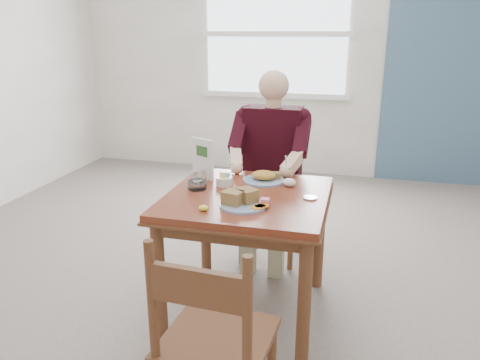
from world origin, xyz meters
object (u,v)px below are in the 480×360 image
(table, at_px, (247,212))
(chair_near, at_px, (213,343))
(near_plate, at_px, (243,200))
(far_plate, at_px, (265,177))
(chair_far, at_px, (272,194))
(diner, at_px, (271,154))

(table, xyz_separation_m, chair_near, (0.10, -0.98, -0.16))
(chair_near, relative_size, near_plate, 2.89)
(chair_near, distance_m, far_plate, 1.27)
(far_plate, bearing_deg, near_plate, -93.64)
(table, height_order, far_plate, far_plate)
(table, height_order, chair_far, chair_far)
(chair_near, bearing_deg, chair_far, 93.34)
(table, relative_size, chair_near, 0.97)
(diner, bearing_deg, chair_near, -86.48)
(chair_far, distance_m, near_plate, 1.03)
(near_plate, bearing_deg, chair_far, 91.13)
(table, relative_size, far_plate, 2.93)
(chair_far, xyz_separation_m, chair_near, (0.10, -1.77, 0.00))
(near_plate, height_order, far_plate, near_plate)
(table, relative_size, near_plate, 2.80)
(table, relative_size, chair_far, 0.97)
(chair_far, relative_size, far_plate, 3.03)
(chair_near, distance_m, near_plate, 0.85)
(table, xyz_separation_m, diner, (0.00, 0.71, 0.17))
(chair_near, bearing_deg, diner, 93.52)
(chair_far, xyz_separation_m, near_plate, (0.02, -0.98, 0.30))
(chair_far, height_order, chair_near, same)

